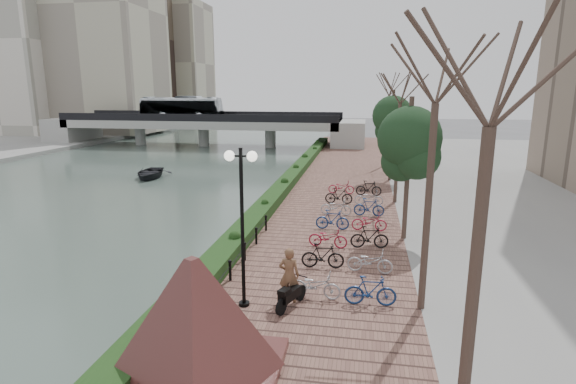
% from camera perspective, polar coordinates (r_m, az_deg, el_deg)
% --- Properties ---
extents(ground, '(220.00, 220.00, 0.00)m').
position_cam_1_polar(ground, '(15.00, -16.11, -16.71)').
color(ground, '#59595B').
rests_on(ground, ground).
extents(river_water, '(30.00, 130.00, 0.02)m').
position_cam_1_polar(river_water, '(42.88, -19.83, 2.32)').
color(river_water, '#3F4F45').
rests_on(river_water, ground).
extents(promenade, '(8.00, 75.00, 0.50)m').
position_cam_1_polar(promenade, '(30.05, 5.58, -0.74)').
color(promenade, brown).
rests_on(promenade, ground).
extents(hedge, '(1.10, 56.00, 0.60)m').
position_cam_1_polar(hedge, '(32.76, -0.01, 1.44)').
color(hedge, '#163413').
rests_on(hedge, promenade).
extents(chain_fence, '(0.10, 14.10, 0.70)m').
position_cam_1_polar(chain_fence, '(15.78, -8.43, -11.32)').
color(chain_fence, black).
rests_on(chain_fence, promenade).
extents(granite_monument, '(5.37, 5.37, 3.11)m').
position_cam_1_polar(granite_monument, '(10.98, -11.78, -15.72)').
color(granite_monument, '#3F1E1B').
rests_on(granite_monument, promenade).
extents(lamppost, '(1.02, 0.32, 5.10)m').
position_cam_1_polar(lamppost, '(13.73, -5.92, -0.36)').
color(lamppost, black).
rests_on(lamppost, promenade).
extents(motorcycle, '(0.96, 1.49, 0.89)m').
position_cam_1_polar(motorcycle, '(14.58, 0.41, -12.87)').
color(motorcycle, black).
rests_on(motorcycle, promenade).
extents(pedestrian, '(0.68, 0.45, 1.86)m').
position_cam_1_polar(pedestrian, '(14.76, 0.14, -10.49)').
color(pedestrian, brown).
rests_on(pedestrian, promenade).
extents(bicycle_parking, '(2.40, 17.32, 1.00)m').
position_cam_1_polar(bicycle_parking, '(22.39, 7.94, -3.63)').
color(bicycle_parking, '#ABACB0').
rests_on(bicycle_parking, promenade).
extents(street_trees, '(3.20, 37.12, 6.80)m').
position_cam_1_polar(street_trees, '(24.67, 14.22, 4.08)').
color(street_trees, '#3C2D23').
rests_on(street_trees, promenade).
extents(bridge, '(36.00, 10.77, 6.50)m').
position_cam_1_polar(bridge, '(60.77, -11.27, 8.91)').
color(bridge, '#A3A49F').
rests_on(bridge, ground).
extents(boat, '(3.69, 4.67, 0.87)m').
position_cam_1_polar(boat, '(39.62, -17.14, 2.36)').
color(boat, black).
rests_on(boat, river_water).
extents(far_buildings, '(35.00, 38.00, 38.00)m').
position_cam_1_polar(far_buildings, '(91.49, -22.83, 17.43)').
color(far_buildings, '#ACA78F').
rests_on(far_buildings, far_bank).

